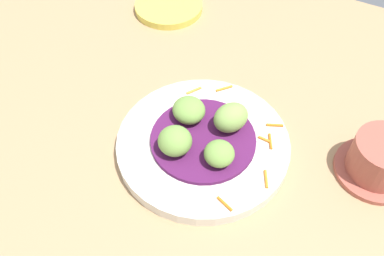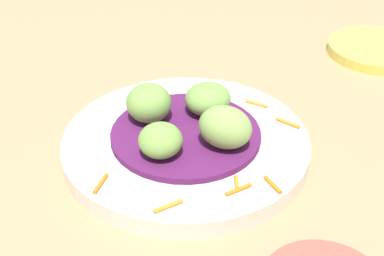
{
  "view_description": "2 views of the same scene",
  "coord_description": "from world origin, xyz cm",
  "px_view_note": "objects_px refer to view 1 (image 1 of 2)",
  "views": [
    {
      "loc": [
        18.32,
        -30.1,
        55.08
      ],
      "look_at": [
        0.06,
        5.09,
        6.52
      ],
      "focal_mm": 40.31,
      "sensor_mm": 36.0,
      "label": 1
    },
    {
      "loc": [
        48.01,
        3.33,
        36.32
      ],
      "look_at": [
        2.76,
        6.12,
        5.79
      ],
      "focal_mm": 50.27,
      "sensor_mm": 36.0,
      "label": 2
    }
  ],
  "objects_px": {
    "guac_scoop_center": "(189,110)",
    "terracotta_bowl": "(380,159)",
    "main_plate": "(203,145)",
    "guac_scoop_right": "(175,141)",
    "side_plate_small": "(169,7)",
    "guac_scoop_back": "(219,154)",
    "guac_scoop_left": "(231,117)"
  },
  "relations": [
    {
      "from": "guac_scoop_right",
      "to": "side_plate_small",
      "type": "xyz_separation_m",
      "value": [
        -0.19,
        0.32,
        -0.04
      ]
    },
    {
      "from": "main_plate",
      "to": "terracotta_bowl",
      "type": "height_order",
      "value": "terracotta_bowl"
    },
    {
      "from": "guac_scoop_left",
      "to": "side_plate_small",
      "type": "height_order",
      "value": "guac_scoop_left"
    },
    {
      "from": "guac_scoop_right",
      "to": "side_plate_small",
      "type": "distance_m",
      "value": 0.38
    },
    {
      "from": "guac_scoop_center",
      "to": "guac_scoop_back",
      "type": "distance_m",
      "value": 0.09
    },
    {
      "from": "guac_scoop_left",
      "to": "guac_scoop_center",
      "type": "bearing_deg",
      "value": -169.92
    },
    {
      "from": "main_plate",
      "to": "terracotta_bowl",
      "type": "xyz_separation_m",
      "value": [
        0.24,
        0.08,
        0.02
      ]
    },
    {
      "from": "guac_scoop_back",
      "to": "guac_scoop_left",
      "type": "bearing_deg",
      "value": 100.08
    },
    {
      "from": "main_plate",
      "to": "guac_scoop_right",
      "type": "distance_m",
      "value": 0.06
    },
    {
      "from": "guac_scoop_left",
      "to": "guac_scoop_back",
      "type": "distance_m",
      "value": 0.07
    },
    {
      "from": "guac_scoop_left",
      "to": "terracotta_bowl",
      "type": "distance_m",
      "value": 0.22
    },
    {
      "from": "side_plate_small",
      "to": "terracotta_bowl",
      "type": "relative_size",
      "value": 1.19
    },
    {
      "from": "guac_scoop_center",
      "to": "guac_scoop_back",
      "type": "relative_size",
      "value": 1.19
    },
    {
      "from": "main_plate",
      "to": "guac_scoop_back",
      "type": "distance_m",
      "value": 0.06
    },
    {
      "from": "guac_scoop_back",
      "to": "side_plate_small",
      "type": "bearing_deg",
      "value": 129.65
    },
    {
      "from": "guac_scoop_right",
      "to": "guac_scoop_back",
      "type": "relative_size",
      "value": 1.13
    },
    {
      "from": "guac_scoop_left",
      "to": "guac_scoop_right",
      "type": "relative_size",
      "value": 1.11
    },
    {
      "from": "guac_scoop_left",
      "to": "guac_scoop_right",
      "type": "distance_m",
      "value": 0.09
    },
    {
      "from": "main_plate",
      "to": "side_plate_small",
      "type": "distance_m",
      "value": 0.36
    },
    {
      "from": "guac_scoop_right",
      "to": "terracotta_bowl",
      "type": "relative_size",
      "value": 0.42
    },
    {
      "from": "main_plate",
      "to": "guac_scoop_left",
      "type": "relative_size",
      "value": 4.77
    },
    {
      "from": "guac_scoop_right",
      "to": "guac_scoop_back",
      "type": "distance_m",
      "value": 0.07
    },
    {
      "from": "guac_scoop_left",
      "to": "guac_scoop_center",
      "type": "xyz_separation_m",
      "value": [
        -0.06,
        -0.01,
        -0.01
      ]
    },
    {
      "from": "main_plate",
      "to": "guac_scoop_back",
      "type": "height_order",
      "value": "guac_scoop_back"
    },
    {
      "from": "guac_scoop_right",
      "to": "terracotta_bowl",
      "type": "xyz_separation_m",
      "value": [
        0.27,
        0.12,
        -0.02
      ]
    },
    {
      "from": "guac_scoop_left",
      "to": "guac_scoop_center",
      "type": "relative_size",
      "value": 1.05
    },
    {
      "from": "guac_scoop_back",
      "to": "terracotta_bowl",
      "type": "distance_m",
      "value": 0.23
    },
    {
      "from": "main_plate",
      "to": "side_plate_small",
      "type": "height_order",
      "value": "main_plate"
    },
    {
      "from": "guac_scoop_center",
      "to": "side_plate_small",
      "type": "height_order",
      "value": "guac_scoop_center"
    },
    {
      "from": "guac_scoop_left",
      "to": "side_plate_small",
      "type": "relative_size",
      "value": 0.4
    },
    {
      "from": "guac_scoop_center",
      "to": "terracotta_bowl",
      "type": "height_order",
      "value": "terracotta_bowl"
    },
    {
      "from": "side_plate_small",
      "to": "guac_scoop_back",
      "type": "bearing_deg",
      "value": -50.35
    }
  ]
}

